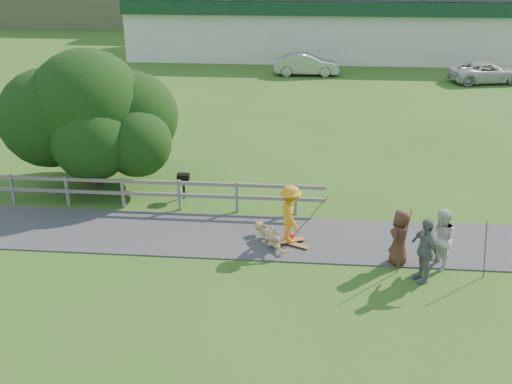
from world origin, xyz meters
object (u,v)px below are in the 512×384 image
bbq (184,186)px  tree (91,129)px  spectator_c (400,238)px  car_white (486,72)px  skater_rider (290,217)px  spectator_b (424,250)px  spectator_a (441,240)px  skater_fallen (270,236)px  car_silver (306,65)px

bbq → tree: bearing=161.2°
spectator_c → car_white: (9.18, 24.73, -0.15)m
skater_rider → spectator_b: spectator_b is taller
spectator_a → spectator_b: bearing=-53.4°
skater_rider → car_white: bearing=-45.1°
skater_fallen → bbq: size_ratio=1.82×
spectator_a → bbq: size_ratio=1.94×
skater_rider → spectator_b: (3.66, -1.76, 0.02)m
car_silver → bbq: (-4.23, -22.02, -0.29)m
car_silver → tree: tree is taller
car_white → tree: 27.97m
spectator_c → bbq: spectator_c is taller
spectator_a → spectator_c: size_ratio=1.07×
skater_rider → spectator_c: skater_rider is taller
skater_fallen → car_white: 27.18m
spectator_a → car_white: size_ratio=0.37×
car_white → spectator_b: bearing=148.2°
skater_rider → skater_fallen: 0.85m
spectator_b → skater_fallen: bearing=-135.5°
spectator_b → car_white: (8.65, 25.57, -0.24)m
skater_rider → bbq: size_ratio=1.95×
spectator_b → spectator_c: bearing=-171.9°
car_white → tree: size_ratio=0.72×
spectator_b → tree: bearing=-142.2°
skater_rider → skater_fallen: bearing=83.4°
skater_fallen → skater_rider: bearing=-19.0°
spectator_c → tree: tree is taller
spectator_a → skater_fallen: bearing=-114.7°
car_silver → bbq: 22.42m
skater_rider → skater_fallen: size_ratio=1.07×
car_white → bbq: car_white is taller
tree → car_white: bearing=44.6°
spectator_a → car_silver: spectator_a is taller
tree → spectator_b: bearing=-27.9°
skater_fallen → car_silver: car_silver is taller
spectator_c → spectator_a: bearing=114.2°
skater_fallen → bbq: bearing=105.8°
tree → spectator_a: bearing=-24.1°
car_silver → car_white: (12.03, -1.35, -0.07)m
car_silver → bbq: car_silver is taller
bbq → car_white: bearing=49.3°
spectator_a → skater_rider: bearing=-117.7°
spectator_b → bbq: size_ratio=2.00×
skater_rider → skater_fallen: skater_rider is taller
skater_fallen → spectator_a: bearing=-41.4°
spectator_b → car_silver: spectator_b is taller
car_white → bbq: bearing=128.7°
skater_fallen → car_silver: size_ratio=0.37×
tree → skater_fallen: bearing=-31.7°
spectator_a → spectator_c: 1.12m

